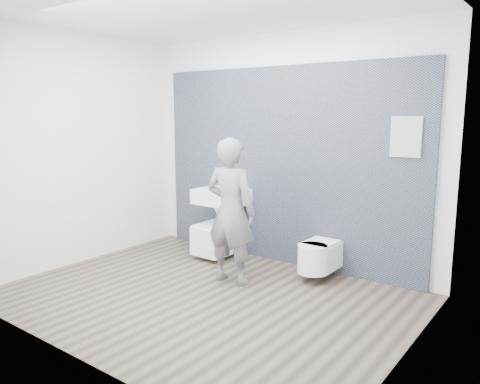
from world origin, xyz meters
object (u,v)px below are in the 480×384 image
Objects in this scene: toilet_square at (218,237)px; visitor at (231,211)px; toilet_rounded at (318,257)px; washbasin at (221,196)px.

visitor is at bearing -42.19° from toilet_square.
toilet_square is 0.49× the size of visitor.
toilet_rounded is at bearing 0.53° from toilet_square.
toilet_rounded is at bearing -144.25° from visitor.
toilet_square is at bearing -179.47° from toilet_rounded.
toilet_square is 1.34× the size of toilet_rounded.
toilet_square is 1.43m from toilet_rounded.
washbasin is 1.10× the size of toilet_rounded.
visitor is at bearing -44.97° from washbasin.
toilet_rounded is 0.37× the size of visitor.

